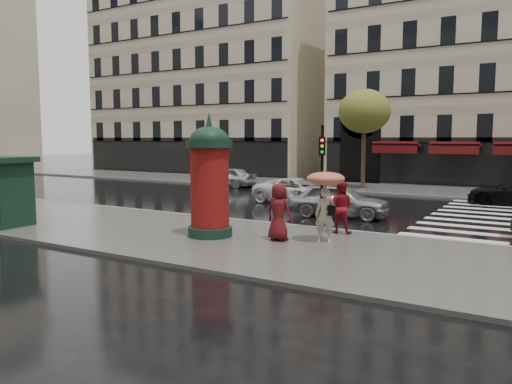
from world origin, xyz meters
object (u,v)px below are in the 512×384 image
Objects in this scene: newsstand at (2,190)px; car_silver at (338,200)px; woman_umbrella at (325,194)px; morris_column at (210,177)px; car_far_silver at (227,177)px; traffic_light at (322,167)px; woman_red at (340,207)px; man_burgundy at (279,212)px; car_white at (298,191)px.

car_silver is at bearing 42.88° from newsstand.
morris_column is at bearing -164.12° from woman_umbrella.
morris_column is 1.00× the size of car_far_silver.
traffic_light is at bearing 49.18° from morris_column.
woman_red is 12.71m from newsstand.
man_burgundy is 0.45× the size of morris_column.
traffic_light is 4.07m from car_silver.
woman_umbrella is 3.94m from morris_column.
woman_red is 8.93m from car_white.
morris_column is (-3.59, -2.82, 1.09)m from woman_red.
woman_red is at bearing -20.92° from traffic_light.
traffic_light is at bearing 27.55° from newsstand.
woman_red reaches higher than car_white.
woman_umbrella is at bearing -145.80° from car_white.
traffic_light is (2.72, 3.15, 0.29)m from morris_column.
traffic_light is (0.36, 2.59, 1.36)m from man_burgundy.
morris_column is 1.60× the size of newsstand.
traffic_light is at bearing 116.55° from woman_umbrella.
car_silver is (9.91, 9.21, -0.72)m from newsstand.
car_silver is 0.91× the size of car_white.
woman_umbrella is at bearing -169.65° from car_silver.
man_burgundy is 2.65m from morris_column.
newsstand is at bearing -163.06° from morris_column.
woman_red is 1.66m from traffic_light.
car_far_silver is (-11.80, 8.64, -0.04)m from car_silver.
man_burgundy reaches higher than car_far_silver.
man_burgundy is 0.49× the size of traffic_light.
car_white is (-4.36, 6.90, -1.75)m from traffic_light.
traffic_light is at bearing 40.30° from car_far_silver.
woman_umbrella is 6.06m from car_silver.
traffic_light reaches higher than newsstand.
newsstand is at bearing 20.97° from man_burgundy.
woman_red is at bearing -113.77° from man_burgundy.
morris_column reaches higher than man_burgundy.
man_burgundy is at bearing -97.98° from traffic_light.
woman_umbrella is 12.26m from newsstand.
newsstand is at bearing -163.39° from woman_umbrella.
morris_column is at bearing 32.37° from woman_red.
car_white is 1.15× the size of car_far_silver.
newsstand is (-11.57, -5.25, 0.43)m from woman_red.
morris_column reaches higher than car_far_silver.
morris_column is 18.36m from car_far_silver.
car_silver is at bearing -129.37° from car_white.
man_burgundy is at bearing 55.63° from woman_red.
woman_umbrella is at bearing -63.45° from traffic_light.
traffic_light reaches higher than man_burgundy.
morris_column reaches higher than woman_umbrella.
woman_red is at bearing -164.70° from car_silver.
car_far_silver is at bearing 133.53° from woman_umbrella.
car_white is (-5.23, 7.23, -0.37)m from woman_red.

